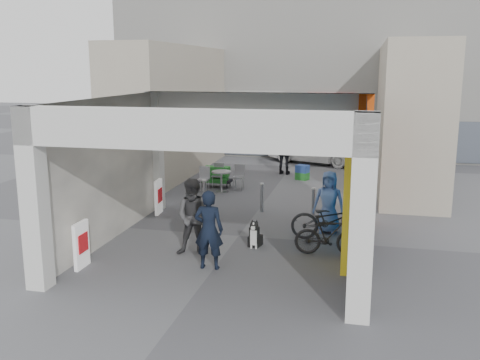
% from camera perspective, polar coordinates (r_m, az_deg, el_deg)
% --- Properties ---
extents(ground, '(90.00, 90.00, 0.00)m').
position_cam_1_polar(ground, '(13.59, -0.14, -5.98)').
color(ground, '#59595E').
rests_on(ground, ground).
extents(arcade_canopy, '(6.40, 6.45, 6.40)m').
position_cam_1_polar(arcade_canopy, '(12.16, 1.45, 3.05)').
color(arcade_canopy, silver).
rests_on(arcade_canopy, ground).
extents(far_building, '(18.00, 4.08, 8.00)m').
position_cam_1_polar(far_building, '(26.75, 6.84, 11.43)').
color(far_building, silver).
rests_on(far_building, ground).
extents(plaza_bldg_left, '(2.00, 9.00, 5.00)m').
position_cam_1_polar(plaza_bldg_left, '(21.49, -7.35, 7.34)').
color(plaza_bldg_left, '#A19685').
rests_on(plaza_bldg_left, ground).
extents(plaza_bldg_right, '(2.00, 9.00, 5.00)m').
position_cam_1_polar(plaza_bldg_right, '(20.22, 17.51, 6.61)').
color(plaza_bldg_right, '#A19685').
rests_on(plaza_bldg_right, ground).
extents(bollard_left, '(0.09, 0.09, 0.88)m').
position_cam_1_polar(bollard_left, '(16.08, -3.85, -1.55)').
color(bollard_left, gray).
rests_on(bollard_left, ground).
extents(bollard_center, '(0.09, 0.09, 0.84)m').
position_cam_1_polar(bollard_center, '(15.74, 2.34, -1.90)').
color(bollard_center, gray).
rests_on(bollard_center, ground).
extents(bollard_right, '(0.09, 0.09, 0.82)m').
position_cam_1_polar(bollard_right, '(15.35, 7.82, -2.40)').
color(bollard_right, gray).
rests_on(bollard_right, ground).
extents(advert_board_near, '(0.10, 0.55, 1.00)m').
position_cam_1_polar(advert_board_near, '(11.85, -16.56, -6.63)').
color(advert_board_near, white).
rests_on(advert_board_near, ground).
extents(advert_board_far, '(0.14, 0.55, 1.00)m').
position_cam_1_polar(advert_board_far, '(15.67, -8.67, -1.77)').
color(advert_board_far, white).
rests_on(advert_board_far, ground).
extents(cafe_set, '(1.44, 1.16, 0.87)m').
position_cam_1_polar(cafe_set, '(18.54, -2.11, -0.14)').
color(cafe_set, '#9C9CA1').
rests_on(cafe_set, ground).
extents(produce_stand, '(1.08, 0.59, 0.71)m').
position_cam_1_polar(produce_stand, '(19.04, -2.55, 0.10)').
color(produce_stand, black).
rests_on(produce_stand, ground).
extents(crate_stack, '(0.55, 0.49, 0.56)m').
position_cam_1_polar(crate_stack, '(20.38, 6.67, 0.81)').
color(crate_stack, '#1B5E1B').
rests_on(crate_stack, ground).
extents(border_collie, '(0.25, 0.50, 0.69)m').
position_cam_1_polar(border_collie, '(12.70, 1.58, -5.99)').
color(border_collie, black).
rests_on(border_collie, ground).
extents(man_with_dog, '(0.65, 0.45, 1.70)m').
position_cam_1_polar(man_with_dog, '(11.25, -3.35, -5.32)').
color(man_with_dog, black).
rests_on(man_with_dog, ground).
extents(man_back_turned, '(0.95, 0.80, 1.76)m').
position_cam_1_polar(man_back_turned, '(12.06, -4.88, -3.98)').
color(man_back_turned, '#3D3D40').
rests_on(man_back_turned, ground).
extents(man_elderly, '(0.83, 0.58, 1.61)m').
position_cam_1_polar(man_elderly, '(13.85, 9.44, -2.34)').
color(man_elderly, '#5E7BB8').
rests_on(man_elderly, ground).
extents(man_crates, '(1.12, 0.60, 1.82)m').
position_cam_1_polar(man_crates, '(21.27, 4.81, 3.04)').
color(man_crates, black).
rests_on(man_crates, ground).
extents(bicycle_front, '(2.03, 0.82, 1.04)m').
position_cam_1_polar(bicycle_front, '(13.31, 9.76, -4.20)').
color(bicycle_front, black).
rests_on(bicycle_front, ground).
extents(bicycle_rear, '(1.57, 0.59, 0.92)m').
position_cam_1_polar(bicycle_rear, '(12.29, 9.44, -5.84)').
color(bicycle_rear, black).
rests_on(bicycle_rear, ground).
extents(white_van, '(4.62, 3.01, 1.46)m').
position_cam_1_polar(white_van, '(23.99, 8.09, 3.54)').
color(white_van, white).
rests_on(white_van, ground).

